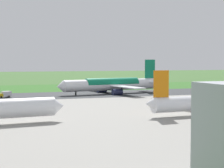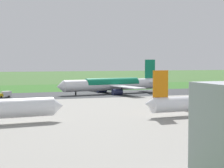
{
  "view_description": "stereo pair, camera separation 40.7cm",
  "coord_description": "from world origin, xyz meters",
  "views": [
    {
      "loc": [
        68.97,
        169.44,
        15.04
      ],
      "look_at": [
        8.36,
        0.0,
        4.5
      ],
      "focal_mm": 62.73,
      "sensor_mm": 36.0,
      "label": 1
    },
    {
      "loc": [
        68.59,
        169.58,
        15.04
      ],
      "look_at": [
        8.36,
        0.0,
        4.5
      ],
      "focal_mm": 62.73,
      "sensor_mm": 36.0,
      "label": 2
    }
  ],
  "objects": [
    {
      "name": "airliner_parked_mid",
      "position": [
        5.23,
        75.33,
        3.44
      ],
      "size": [
        43.19,
        35.33,
        12.6
      ],
      "color": "white",
      "rests_on": "ground"
    },
    {
      "name": "traffic_cone_orange",
      "position": [
        -9.35,
        -42.06,
        0.28
      ],
      "size": [
        0.4,
        0.4,
        0.55
      ],
      "primitive_type": "cone",
      "color": "orange",
      "rests_on": "ground"
    },
    {
      "name": "no_stopping_sign",
      "position": [
        -14.76,
        -44.11,
        1.33
      ],
      "size": [
        0.6,
        0.1,
        2.21
      ],
      "color": "slate",
      "rests_on": "ground"
    },
    {
      "name": "grass_verge_foreground",
      "position": [
        0.0,
        -39.76,
        0.02
      ],
      "size": [
        600.0,
        80.0,
        0.04
      ],
      "primitive_type": "cube",
      "color": "#346B27",
      "rests_on": "ground"
    },
    {
      "name": "runway_asphalt",
      "position": [
        0.0,
        0.0,
        0.03
      ],
      "size": [
        600.0,
        36.3,
        0.06
      ],
      "primitive_type": "cube",
      "color": "#2D3033",
      "rests_on": "ground"
    },
    {
      "name": "ground_plane",
      "position": [
        0.0,
        0.0,
        0.0
      ],
      "size": [
        800.0,
        800.0,
        0.0
      ],
      "primitive_type": "plane",
      "color": "#3D662D"
    },
    {
      "name": "airliner_main",
      "position": [
        7.98,
        -0.06,
        4.35
      ],
      "size": [
        54.0,
        44.39,
        15.88
      ],
      "color": "white",
      "rests_on": "ground"
    },
    {
      "name": "apron_concrete",
      "position": [
        0.0,
        72.14,
        0.03
      ],
      "size": [
        440.0,
        110.0,
        0.05
      ],
      "primitive_type": "cube",
      "color": "gray",
      "rests_on": "ground"
    },
    {
      "name": "service_truck_fuel",
      "position": [
        56.61,
        3.73,
        1.4
      ],
      "size": [
        6.22,
        4.32,
        2.65
      ],
      "color": "gold",
      "rests_on": "ground"
    },
    {
      "name": "service_truck_baggage",
      "position": [
        -47.99,
        -6.8,
        1.4
      ],
      "size": [
        5.85,
        2.41,
        2.65
      ],
      "color": "silver",
      "rests_on": "ground"
    }
  ]
}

